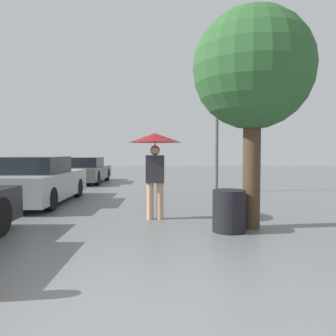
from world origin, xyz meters
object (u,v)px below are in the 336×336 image
tree (253,71)px  parked_car_middle (37,182)px  parked_car_farthest (84,171)px  trash_bin (229,211)px  pedestrian (155,149)px  street_lamp (217,108)px

tree → parked_car_middle: bearing=149.7°
parked_car_farthest → trash_bin: 10.23m
parked_car_farthest → tree: 10.46m
parked_car_middle → trash_bin: 5.58m
pedestrian → street_lamp: street_lamp is taller
parked_car_middle → trash_bin: (4.56, -3.22, -0.22)m
pedestrian → parked_car_farthest: 8.75m
parked_car_farthest → trash_bin: size_ratio=5.29×
street_lamp → pedestrian: bearing=-113.6°
street_lamp → trash_bin: size_ratio=6.15×
parked_car_farthest → trash_bin: bearing=-62.6°
pedestrian → trash_bin: 2.01m
parked_car_farthest → pedestrian: bearing=-67.0°
parked_car_farthest → tree: size_ratio=0.97×
parked_car_middle → street_lamp: street_lamp is taller
street_lamp → parked_car_farthest: bearing=147.6°
pedestrian → tree: bearing=-24.0°
parked_car_middle → trash_bin: parked_car_middle is taller
tree → street_lamp: street_lamp is taller
parked_car_farthest → tree: tree is taller
pedestrian → street_lamp: (2.01, 4.59, 1.45)m
pedestrian → street_lamp: 5.22m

